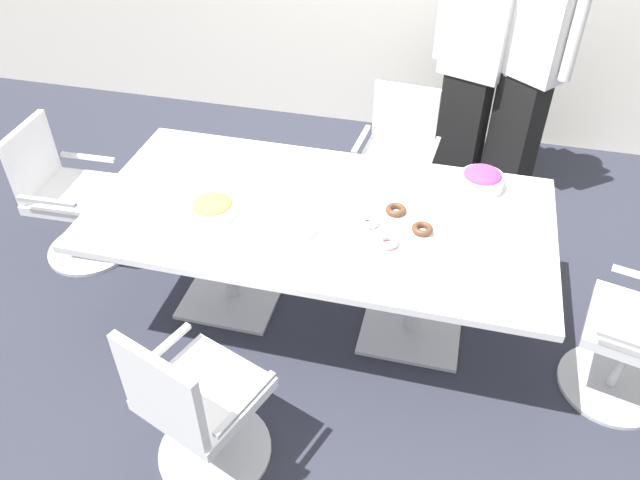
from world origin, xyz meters
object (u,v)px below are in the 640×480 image
at_px(plate_stack, 295,227).
at_px(snack_bowl_cookies, 213,207).
at_px(person_standing_1, 531,62).
at_px(donut_platter, 394,227).
at_px(person_standing_0, 472,64).
at_px(napkin_pile, 183,156).
at_px(conference_table, 320,229).
at_px(office_chair_2, 396,164).
at_px(snack_bowl_candy_mix, 482,179).
at_px(office_chair_0, 197,409).
at_px(office_chair_3, 68,200).

bearing_deg(plate_stack, snack_bowl_cookies, 177.69).
bearing_deg(person_standing_1, donut_platter, 108.15).
relative_size(person_standing_0, napkin_pile, 8.93).
relative_size(conference_table, person_standing_1, 1.28).
height_order(snack_bowl_cookies, donut_platter, snack_bowl_cookies).
relative_size(person_standing_1, snack_bowl_cookies, 8.04).
distance_m(office_chair_2, donut_platter, 1.22).
height_order(person_standing_1, snack_bowl_cookies, person_standing_1).
height_order(person_standing_1, plate_stack, person_standing_1).
distance_m(snack_bowl_candy_mix, plate_stack, 1.07).
relative_size(office_chair_0, plate_stack, 4.22).
bearing_deg(snack_bowl_cookies, office_chair_0, -74.89).
xyz_separation_m(conference_table, person_standing_0, (0.67, 1.74, 0.26)).
relative_size(office_chair_0, office_chair_2, 1.00).
distance_m(office_chair_0, person_standing_0, 3.02).
xyz_separation_m(office_chair_2, napkin_pile, (-1.15, -0.81, 0.38)).
bearing_deg(person_standing_1, napkin_pile, 73.73).
relative_size(office_chair_3, person_standing_0, 0.53).
bearing_deg(office_chair_2, office_chair_3, 30.20).
xyz_separation_m(conference_table, office_chair_2, (0.27, 1.09, -0.22)).
bearing_deg(donut_platter, snack_bowl_candy_mix, 50.20).
bearing_deg(office_chair_3, snack_bowl_cookies, 71.67).
bearing_deg(office_chair_3, office_chair_0, 46.02).
relative_size(person_standing_1, plate_stack, 8.69).
relative_size(office_chair_0, person_standing_0, 0.53).
xyz_separation_m(office_chair_3, person_standing_0, (2.35, 1.57, 0.48)).
height_order(conference_table, snack_bowl_cookies, snack_bowl_cookies).
xyz_separation_m(office_chair_3, person_standing_1, (2.72, 1.46, 0.58)).
relative_size(person_standing_1, napkin_pile, 9.80).
relative_size(snack_bowl_cookies, plate_stack, 1.08).
bearing_deg(office_chair_0, office_chair_3, 158.45).
bearing_deg(person_standing_0, snack_bowl_candy_mix, 116.23).
bearing_deg(office_chair_3, conference_table, 82.18).
xyz_separation_m(conference_table, office_chair_3, (-1.68, 0.16, -0.22)).
height_order(person_standing_0, napkin_pile, person_standing_0).
bearing_deg(snack_bowl_candy_mix, person_standing_1, 79.03).
xyz_separation_m(snack_bowl_cookies, snack_bowl_candy_mix, (1.33, 0.59, 0.01)).
height_order(office_chair_0, plate_stack, office_chair_0).
bearing_deg(conference_table, napkin_pile, 162.60).
bearing_deg(person_standing_1, snack_bowl_cookies, 87.66).
bearing_deg(plate_stack, snack_bowl_candy_mix, 34.34).
xyz_separation_m(office_chair_2, office_chair_3, (-1.95, -0.93, 0.00)).
height_order(office_chair_3, donut_platter, office_chair_3).
distance_m(person_standing_0, person_standing_1, 0.40).
distance_m(person_standing_1, snack_bowl_candy_mix, 1.24).
bearing_deg(office_chair_3, person_standing_0, 121.56).
relative_size(person_standing_1, snack_bowl_candy_mix, 8.05).
xyz_separation_m(conference_table, plate_stack, (-0.08, -0.19, 0.14)).
relative_size(conference_table, plate_stack, 11.12).
relative_size(conference_table, office_chair_0, 2.64).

